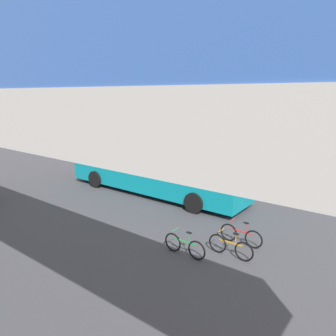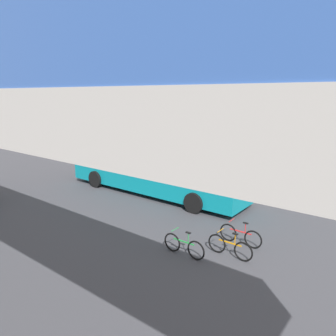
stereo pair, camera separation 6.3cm
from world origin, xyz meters
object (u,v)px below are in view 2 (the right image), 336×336
at_px(bicycle_green, 184,246).
at_px(pedestrian, 291,189).
at_px(bicycle_red, 240,236).
at_px(city_bus, 153,162).
at_px(traffic_sign, 260,159).
at_px(bicycle_orange, 230,247).

height_order(bicycle_green, pedestrian, pedestrian).
height_order(bicycle_red, pedestrian, pedestrian).
relative_size(city_bus, bicycle_red, 6.52).
xyz_separation_m(pedestrian, traffic_sign, (2.50, -1.94, 1.00)).
height_order(bicycle_orange, traffic_sign, traffic_sign).
distance_m(bicycle_green, pedestrian, 7.96).
height_order(bicycle_red, traffic_sign, traffic_sign).
bearing_deg(bicycle_red, city_bus, -23.39).
height_order(bicycle_orange, bicycle_red, same).
bearing_deg(bicycle_orange, traffic_sign, -73.92).
relative_size(bicycle_orange, bicycle_red, 1.00).
bearing_deg(bicycle_red, traffic_sign, -72.55).
bearing_deg(bicycle_orange, city_bus, -30.25).
bearing_deg(city_bus, pedestrian, -158.80).
bearing_deg(traffic_sign, bicycle_orange, 106.08).
relative_size(city_bus, bicycle_green, 6.52).
distance_m(bicycle_orange, bicycle_green, 1.65).
distance_m(bicycle_red, bicycle_green, 2.41).
bearing_deg(bicycle_orange, bicycle_green, 34.55).
distance_m(city_bus, bicycle_red, 7.77).
xyz_separation_m(bicycle_orange, bicycle_red, (0.12, -1.12, 0.00)).
height_order(city_bus, bicycle_red, city_bus).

